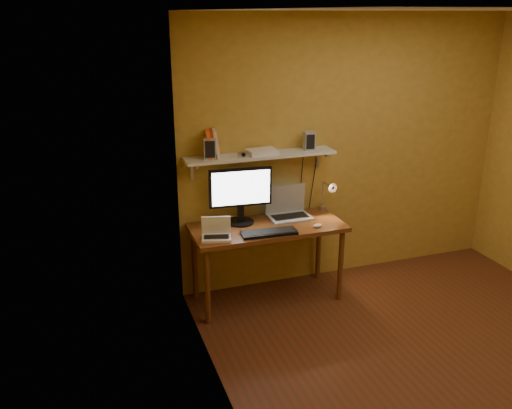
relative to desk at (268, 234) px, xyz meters
name	(u,v)px	position (x,y,z in m)	size (l,w,h in m)	color
room	(453,201)	(0.95, -1.28, 0.64)	(3.44, 3.24, 2.64)	#602718
desk	(268,234)	(0.00, 0.00, 0.00)	(1.40, 0.60, 0.75)	brown
wall_shelf	(261,156)	(0.00, 0.19, 0.69)	(1.40, 0.25, 0.21)	silver
monitor	(240,193)	(-0.21, 0.15, 0.38)	(0.58, 0.26, 0.52)	black
laptop	(288,209)	(0.26, 0.16, 0.16)	(0.39, 0.29, 0.29)	#96989F
netbook	(216,232)	(-0.52, -0.12, 0.14)	(0.29, 0.24, 0.19)	white
keyboard	(269,233)	(-0.06, -0.19, 0.10)	(0.49, 0.16, 0.03)	black
mouse	(317,226)	(0.41, -0.18, 0.10)	(0.09, 0.06, 0.03)	white
desk_lamp	(328,192)	(0.66, 0.13, 0.29)	(0.09, 0.23, 0.38)	silver
speaker_left	(210,148)	(-0.47, 0.19, 0.81)	(0.11, 0.11, 0.19)	#96989F
speaker_right	(309,141)	(0.48, 0.20, 0.80)	(0.10, 0.10, 0.17)	#96989F
books	(213,144)	(-0.44, 0.22, 0.83)	(0.15, 0.18, 0.25)	#F45B29
shelf_camera	(243,154)	(-0.19, 0.13, 0.74)	(0.10, 0.05, 0.06)	silver
router	(262,152)	(0.01, 0.19, 0.73)	(0.26, 0.18, 0.04)	white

